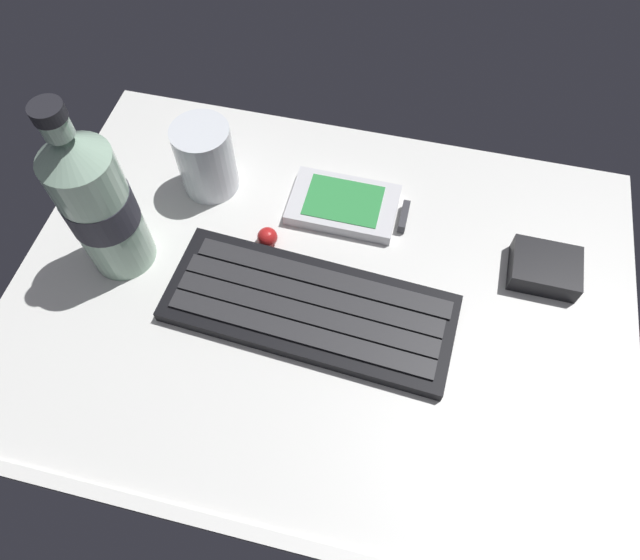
{
  "coord_description": "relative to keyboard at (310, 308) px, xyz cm",
  "views": [
    {
      "loc": [
        6.42,
        -27.31,
        50.82
      ],
      "look_at": [
        0.0,
        0.0,
        3.0
      ],
      "focal_mm": 31.48,
      "sensor_mm": 36.0,
      "label": 1
    }
  ],
  "objects": [
    {
      "name": "water_bottle",
      "position": [
        -20.99,
        2.53,
        8.2
      ],
      "size": [
        6.73,
        6.73,
        20.8
      ],
      "color": "#9EC1A8",
      "rests_on": "ground_plane"
    },
    {
      "name": "ground_plane",
      "position": [
        0.57,
        1.9,
        -1.79
      ],
      "size": [
        64.0,
        48.0,
        2.8
      ],
      "color": "silver"
    },
    {
      "name": "juice_cup",
      "position": [
        -15.1,
        13.68,
        3.1
      ],
      "size": [
        6.4,
        6.4,
        8.5
      ],
      "color": "silver",
      "rests_on": "ground_plane"
    },
    {
      "name": "handheld_device",
      "position": [
        1.23,
        13.63,
        -0.08
      ],
      "size": [
        12.86,
        7.73,
        1.5
      ],
      "color": "silver",
      "rests_on": "ground_plane"
    },
    {
      "name": "keyboard",
      "position": [
        0.0,
        0.0,
        0.0
      ],
      "size": [
        29.65,
        12.84,
        1.7
      ],
      "color": "black",
      "rests_on": "ground_plane"
    },
    {
      "name": "charger_block",
      "position": [
        22.77,
        9.89,
        0.39
      ],
      "size": [
        7.08,
        5.7,
        2.4
      ],
      "primitive_type": "cube",
      "rotation": [
        0.0,
        0.0,
        -0.01
      ],
      "color": "black",
      "rests_on": "ground_plane"
    },
    {
      "name": "trackball_mouse",
      "position": [
        -6.43,
        7.13,
        0.29
      ],
      "size": [
        2.2,
        2.2,
        2.2
      ],
      "primitive_type": "sphere",
      "color": "red",
      "rests_on": "ground_plane"
    }
  ]
}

